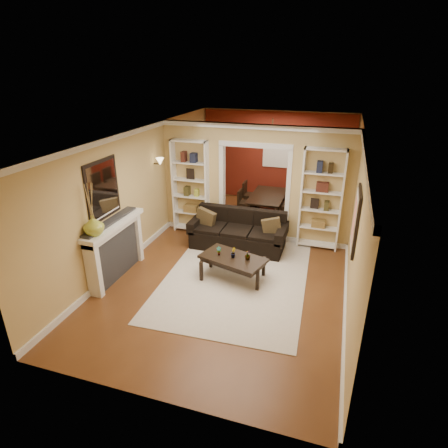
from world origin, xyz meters
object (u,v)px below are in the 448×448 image
(sofa, at_px, (238,230))
(bookshelf_right, at_px, (321,200))
(fireplace, at_px, (117,250))
(bookshelf_left, at_px, (191,187))
(dining_table, at_px, (269,205))
(coffee_table, at_px, (233,268))

(sofa, distance_m, bookshelf_right, 1.96)
(fireplace, bearing_deg, bookshelf_left, 77.95)
(sofa, height_order, fireplace, fireplace)
(bookshelf_left, xyz_separation_m, dining_table, (1.63, 1.66, -0.86))
(bookshelf_left, xyz_separation_m, fireplace, (-0.54, -2.53, -0.57))
(coffee_table, height_order, fireplace, fireplace)
(bookshelf_left, height_order, fireplace, bookshelf_left)
(bookshelf_right, distance_m, dining_table, 2.37)
(sofa, distance_m, coffee_table, 1.39)
(bookshelf_left, distance_m, dining_table, 2.48)
(coffee_table, xyz_separation_m, bookshelf_right, (1.46, 1.93, 0.92))
(bookshelf_right, xyz_separation_m, fireplace, (-3.64, -2.53, -0.57))
(coffee_table, relative_size, bookshelf_right, 0.54)
(coffee_table, bearing_deg, dining_table, 106.82)
(coffee_table, bearing_deg, bookshelf_right, 69.54)
(fireplace, distance_m, dining_table, 4.72)
(bookshelf_right, relative_size, dining_table, 1.40)
(bookshelf_right, bearing_deg, dining_table, 131.57)
(coffee_table, distance_m, dining_table, 3.58)
(sofa, height_order, bookshelf_right, bookshelf_right)
(dining_table, bearing_deg, sofa, 173.28)
(coffee_table, height_order, bookshelf_left, bookshelf_left)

